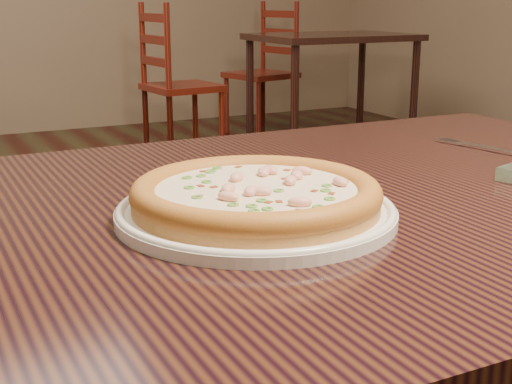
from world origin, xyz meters
name	(u,v)px	position (x,y,z in m)	size (l,w,h in m)	color
hero_table	(324,271)	(0.23, -0.26, 0.65)	(1.20, 0.80, 0.75)	black
plate	(256,211)	(0.11, -0.31, 0.76)	(0.30, 0.30, 0.02)	white
pizza	(256,195)	(0.11, -0.31, 0.78)	(0.27, 0.27, 0.03)	#CB8647
fork	(486,148)	(0.59, -0.16, 0.75)	(0.05, 0.18, 0.00)	silver
bg_table_right	(332,49)	(2.35, 3.01, 0.65)	(1.00, 0.70, 0.75)	black
chair_c	(174,87)	(1.34, 3.25, 0.44)	(0.46, 0.46, 0.95)	#580E02
chair_d	(266,73)	(2.23, 3.71, 0.44)	(0.51, 0.51, 0.95)	#580E02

